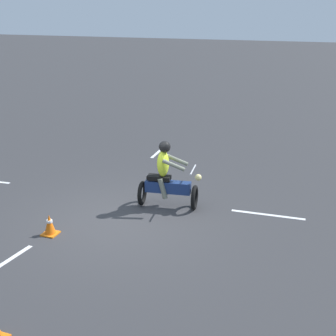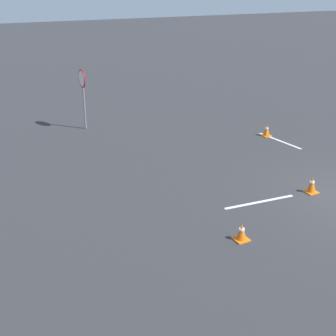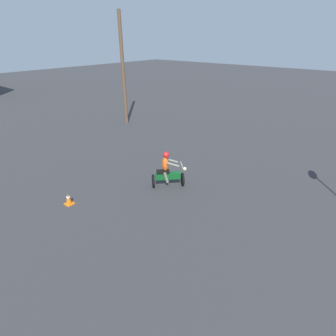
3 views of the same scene
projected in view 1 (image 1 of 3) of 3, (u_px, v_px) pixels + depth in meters
The scene contains 5 objects.
ground_plane at pixel (121, 221), 10.66m from camera, with size 120.00×120.00×0.00m, color #333335.
motorcycle_rider_foreground at pixel (167, 179), 11.18m from camera, with size 1.55×0.82×1.66m.
traffic_cone_far_right at pixel (50, 225), 9.96m from camera, with size 0.32×0.32×0.46m.
lane_stripe_w at pixel (268, 215), 10.96m from camera, with size 0.10×1.71×0.01m, color silver.
lane_stripe_s at pixel (159, 151), 15.76m from camera, with size 0.10×1.55×0.01m, color silver.
Camera 1 is at (-4.35, 8.71, 4.64)m, focal length 50.00 mm.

